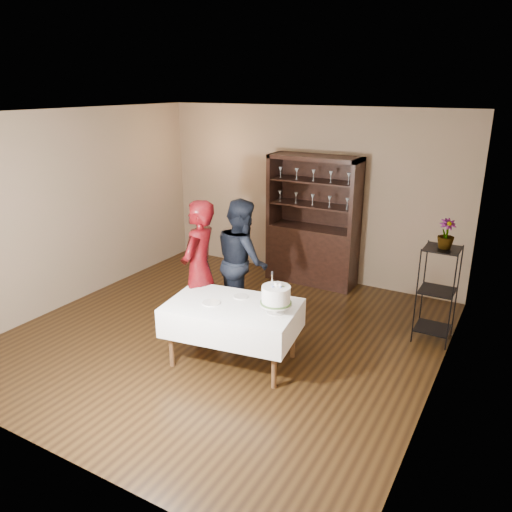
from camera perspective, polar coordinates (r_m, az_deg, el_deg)
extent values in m
plane|color=black|center=(6.36, -3.62, -9.09)|extent=(5.00, 5.00, 0.00)
plane|color=silver|center=(5.62, -4.21, 15.98)|extent=(5.00, 5.00, 0.00)
cube|color=#706148|center=(7.99, 6.04, 7.04)|extent=(5.00, 0.02, 2.70)
cube|color=#706148|center=(7.48, -20.19, 5.16)|extent=(0.02, 5.00, 2.70)
cube|color=#706148|center=(5.00, 20.87, -1.48)|extent=(0.02, 5.00, 2.70)
cube|color=black|center=(7.92, 6.38, 0.17)|extent=(1.40, 0.48, 0.90)
cube|color=black|center=(7.86, 7.29, 7.54)|extent=(1.40, 0.03, 1.10)
cube|color=black|center=(7.57, 6.80, 11.12)|extent=(1.40, 0.48, 0.06)
cube|color=black|center=(7.70, 6.60, 5.81)|extent=(1.28, 0.42, 0.02)
cube|color=black|center=(7.63, 6.70, 8.51)|extent=(1.28, 0.42, 0.02)
cylinder|color=black|center=(6.25, 17.82, -4.48)|extent=(0.02, 0.02, 1.20)
cylinder|color=black|center=(6.19, 21.43, -5.11)|extent=(0.02, 0.02, 1.20)
cylinder|color=black|center=(6.61, 18.57, -3.24)|extent=(0.02, 0.02, 1.20)
cylinder|color=black|center=(6.56, 21.98, -3.83)|extent=(0.02, 0.02, 1.20)
cube|color=black|center=(6.58, 19.51, -7.76)|extent=(0.40, 0.40, 0.02)
cube|color=black|center=(6.38, 20.00, -3.73)|extent=(0.40, 0.40, 0.01)
cube|color=black|center=(6.21, 20.55, 0.79)|extent=(0.40, 0.40, 0.02)
cube|color=white|center=(5.57, -2.69, -7.06)|extent=(1.54, 1.08, 0.33)
cylinder|color=#54361E|center=(5.65, -9.71, -9.29)|extent=(0.06, 0.06, 0.67)
cylinder|color=#54361E|center=(5.20, 2.10, -11.68)|extent=(0.06, 0.06, 0.67)
cylinder|color=#54361E|center=(6.17, -6.62, -6.63)|extent=(0.06, 0.06, 0.67)
cylinder|color=#54361E|center=(5.75, 4.26, -8.52)|extent=(0.06, 0.06, 0.67)
imported|color=#3C050B|center=(6.08, -6.51, -1.61)|extent=(0.51, 0.69, 1.73)
imported|color=black|center=(6.49, -1.61, -0.55)|extent=(1.01, 1.00, 1.64)
cylinder|color=white|center=(5.30, 2.27, -6.43)|extent=(0.19, 0.19, 0.01)
cylinder|color=white|center=(5.28, 2.28, -6.02)|extent=(0.05, 0.05, 0.09)
cylinder|color=white|center=(5.26, 2.29, -5.48)|extent=(0.34, 0.34, 0.01)
cylinder|color=#42632F|center=(5.25, 2.29, -5.33)|extent=(0.33, 0.33, 0.02)
cylinder|color=silver|center=(5.22, 2.30, -4.47)|extent=(0.31, 0.31, 0.19)
sphere|color=#5667B8|center=(5.17, 2.60, -3.45)|extent=(0.02, 0.02, 0.02)
cube|color=silver|center=(5.16, 1.86, -2.82)|extent=(0.02, 0.02, 0.13)
cube|color=black|center=(5.13, 1.86, -1.99)|extent=(0.02, 0.02, 0.05)
cylinder|color=white|center=(5.53, -5.14, -5.36)|extent=(0.24, 0.24, 0.01)
cylinder|color=white|center=(5.67, -1.73, -4.66)|extent=(0.18, 0.18, 0.01)
imported|color=#42632F|center=(6.15, 20.92, 2.37)|extent=(0.27, 0.27, 0.35)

